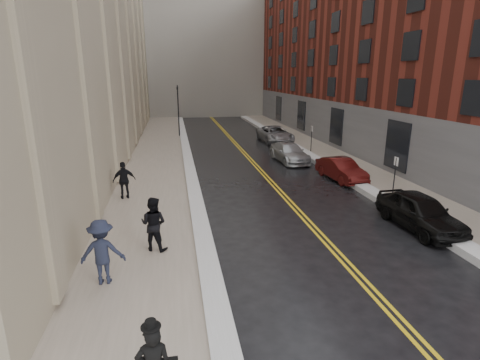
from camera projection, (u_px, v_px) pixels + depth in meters
name	position (u px, v px, depth m)	size (l,w,h in m)	color
ground	(294.00, 304.00, 10.57)	(160.00, 160.00, 0.00)	black
sidewalk_left	(155.00, 170.00, 24.95)	(4.00, 64.00, 0.15)	gray
sidewalk_right	(344.00, 162.00, 27.21)	(3.00, 64.00, 0.15)	gray
lane_stripe_a	(256.00, 167.00, 26.12)	(0.12, 64.00, 0.01)	gold
lane_stripe_b	(259.00, 167.00, 26.16)	(0.12, 64.00, 0.01)	gold
snow_ridge_left	(190.00, 168.00, 25.32)	(0.70, 60.80, 0.26)	white
snow_ridge_right	(320.00, 162.00, 26.88)	(0.85, 60.80, 0.30)	white
building_right	(408.00, 42.00, 32.83)	(14.00, 50.00, 18.00)	maroon
traffic_signal	(178.00, 107.00, 37.72)	(0.18, 0.15, 5.20)	black
parking_sign_near	(395.00, 174.00, 19.10)	(0.06, 0.35, 2.23)	black
parking_sign_far	(311.00, 137.00, 30.47)	(0.06, 0.35, 2.23)	black
car_black	(420.00, 212.00, 15.54)	(1.77, 4.40, 1.50)	black
car_maroon	(341.00, 169.00, 22.77)	(1.42, 4.06, 1.34)	#470E0C
car_silver_near	(289.00, 152.00, 27.65)	(1.90, 4.67, 1.35)	#A5A8AD
car_silver_far	(275.00, 134.00, 35.55)	(2.50, 5.41, 1.50)	#9B9DA2
pedestrian_a	(154.00, 224.00, 13.27)	(0.96, 0.75, 1.97)	black
pedestrian_b	(102.00, 252.00, 11.13)	(1.31, 0.75, 2.02)	#1C2033
pedestrian_c	(124.00, 180.00, 18.85)	(1.11, 0.46, 1.90)	black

